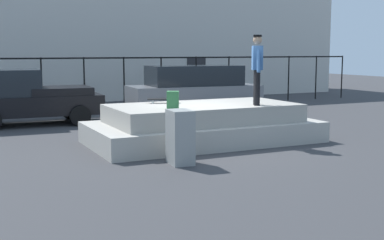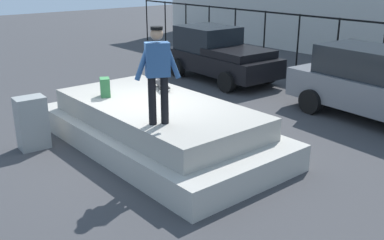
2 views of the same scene
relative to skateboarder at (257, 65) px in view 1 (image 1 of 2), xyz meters
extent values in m
plane|color=#38383A|center=(-1.30, 0.54, -1.96)|extent=(60.00, 60.00, 0.00)
cube|color=#ADA89E|center=(-1.10, 0.75, -1.70)|extent=(5.70, 2.88, 0.52)
cube|color=#A09B91|center=(-1.10, 0.75, -1.22)|extent=(4.68, 2.36, 0.45)
cylinder|color=black|center=(0.05, 0.10, -0.56)|extent=(0.14, 0.14, 0.87)
cylinder|color=black|center=(-0.05, -0.10, -0.56)|extent=(0.14, 0.14, 0.87)
cube|color=#33598C|center=(0.00, 0.00, 0.17)|extent=(0.40, 0.48, 0.59)
cylinder|color=#33598C|center=(0.12, 0.23, 0.12)|extent=(0.21, 0.31, 0.61)
cylinder|color=#33598C|center=(-0.12, -0.23, 0.12)|extent=(0.21, 0.31, 0.61)
sphere|color=tan|center=(0.00, 0.00, 0.60)|extent=(0.22, 0.22, 0.22)
cylinder|color=black|center=(0.00, 0.00, 0.70)|extent=(0.28, 0.28, 0.05)
cube|color=black|center=(-1.91, 1.46, -0.89)|extent=(0.81, 0.48, 0.02)
cylinder|color=silver|center=(-2.11, 1.65, -0.97)|extent=(0.06, 0.05, 0.06)
cylinder|color=silver|center=(-2.18, 1.47, -0.97)|extent=(0.06, 0.05, 0.06)
cylinder|color=silver|center=(-1.63, 1.46, -0.97)|extent=(0.06, 0.05, 0.06)
cylinder|color=silver|center=(-1.71, 1.28, -0.97)|extent=(0.06, 0.05, 0.06)
cube|color=#33723F|center=(-2.20, 0.16, -0.79)|extent=(0.34, 0.30, 0.41)
cube|color=black|center=(-4.50, 5.85, -1.34)|extent=(4.24, 1.94, 0.61)
cube|color=black|center=(-5.23, 5.88, -0.63)|extent=(1.95, 1.70, 0.81)
cube|color=black|center=(-3.67, 5.81, -0.92)|extent=(1.95, 1.75, 0.24)
cylinder|color=black|center=(-3.17, 6.69, -1.64)|extent=(0.65, 0.25, 0.64)
cylinder|color=black|center=(-3.25, 4.89, -1.64)|extent=(0.65, 0.25, 0.64)
cube|color=slate|center=(1.17, 5.94, -1.27)|extent=(4.82, 2.12, 0.75)
cube|color=black|center=(1.17, 5.94, -0.54)|extent=(3.39, 1.81, 0.71)
cylinder|color=black|center=(-0.23, 6.96, -1.64)|extent=(0.65, 0.26, 0.64)
cylinder|color=black|center=(-0.35, 5.11, -1.64)|extent=(0.65, 0.26, 0.64)
cylinder|color=black|center=(2.68, 6.77, -1.64)|extent=(0.65, 0.26, 0.64)
cylinder|color=black|center=(2.56, 4.92, -1.64)|extent=(0.65, 0.26, 0.64)
cube|color=gray|center=(-2.68, -1.33, -1.40)|extent=(0.48, 0.63, 1.11)
cylinder|color=black|center=(-3.70, 8.90, -0.93)|extent=(0.06, 0.06, 2.06)
cylinder|color=black|center=(-2.10, 8.90, -0.93)|extent=(0.06, 0.06, 2.06)
cylinder|color=black|center=(-0.50, 8.90, -0.93)|extent=(0.06, 0.06, 2.06)
cylinder|color=black|center=(1.10, 8.90, -0.93)|extent=(0.06, 0.06, 2.06)
cylinder|color=black|center=(2.70, 8.90, -0.93)|extent=(0.06, 0.06, 2.06)
cylinder|color=black|center=(4.30, 8.90, -0.93)|extent=(0.06, 0.06, 2.06)
cylinder|color=black|center=(5.90, 8.90, -0.93)|extent=(0.06, 0.06, 2.06)
cylinder|color=black|center=(7.50, 8.90, -0.93)|extent=(0.06, 0.06, 2.06)
cylinder|color=black|center=(9.10, 8.90, -0.93)|extent=(0.06, 0.06, 2.06)
cylinder|color=black|center=(10.70, 8.90, -0.93)|extent=(0.06, 0.06, 2.06)
cube|color=black|center=(-1.30, 8.90, 0.06)|extent=(24.00, 0.04, 0.06)
cube|color=beige|center=(-1.30, 15.29, 1.43)|extent=(27.80, 6.45, 6.77)
cube|color=#262628|center=(4.26, 12.06, -0.96)|extent=(1.00, 0.06, 2.00)
camera|label=1|loc=(-6.94, -10.74, 0.34)|focal=48.09mm
camera|label=2|loc=(6.15, -4.40, 1.67)|focal=41.58mm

